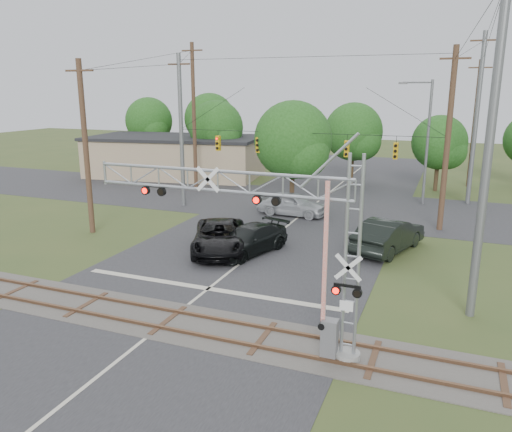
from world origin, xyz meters
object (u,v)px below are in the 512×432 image
at_px(crossing_gantry, 266,229).
at_px(traffic_signal_span, 314,138).
at_px(sedan_silver, 292,204).
at_px(pickup_black, 219,237).
at_px(streetlight, 425,136).
at_px(commercial_building, 176,156).
at_px(car_dark, 249,240).

bearing_deg(crossing_gantry, traffic_signal_span, 100.19).
distance_m(crossing_gantry, sedan_silver, 19.46).
height_order(pickup_black, streetlight, streetlight).
height_order(pickup_black, commercial_building, commercial_building).
distance_m(traffic_signal_span, car_dark, 10.29).
distance_m(crossing_gantry, commercial_building, 37.42).
distance_m(car_dark, sedan_silver, 9.17).
bearing_deg(crossing_gantry, pickup_black, 124.27).
height_order(crossing_gantry, pickup_black, crossing_gantry).
distance_m(pickup_black, car_dark, 1.70).
relative_size(crossing_gantry, traffic_signal_span, 0.52).
xyz_separation_m(car_dark, sedan_silver, (-0.37, 9.16, 0.08)).
bearing_deg(pickup_black, commercial_building, 102.55).
bearing_deg(traffic_signal_span, pickup_black, -107.18).
bearing_deg(streetlight, traffic_signal_span, -132.89).
height_order(car_dark, streetlight, streetlight).
relative_size(crossing_gantry, commercial_building, 0.53).
xyz_separation_m(pickup_black, streetlight, (9.72, 16.67, 4.54)).
relative_size(crossing_gantry, sedan_silver, 1.98).
bearing_deg(pickup_black, crossing_gantry, -78.73).
bearing_deg(sedan_silver, commercial_building, 57.82).
bearing_deg(car_dark, pickup_black, -151.40).
xyz_separation_m(traffic_signal_span, car_dark, (-1.20, -8.99, -4.86)).
bearing_deg(sedan_silver, crossing_gantry, -161.65).
bearing_deg(crossing_gantry, sedan_silver, 104.73).
xyz_separation_m(car_dark, commercial_building, (-17.01, 21.16, 1.31)).
bearing_deg(sedan_silver, traffic_signal_span, -92.41).
bearing_deg(pickup_black, sedan_silver, 59.15).
xyz_separation_m(pickup_black, sedan_silver, (1.30, 9.46, 0.01)).
xyz_separation_m(sedan_silver, streetlight, (8.42, 7.20, 4.53)).
height_order(car_dark, sedan_silver, sedan_silver).
bearing_deg(commercial_building, crossing_gantry, -63.06).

